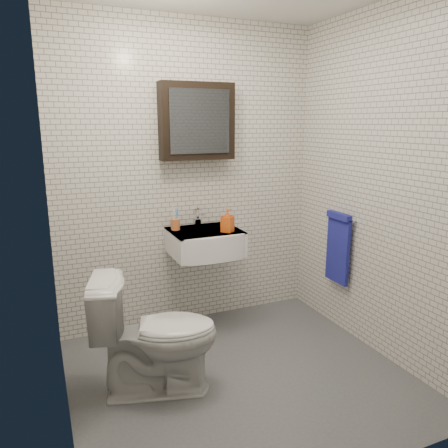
# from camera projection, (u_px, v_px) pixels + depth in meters

# --- Properties ---
(ground) EXTENTS (2.20, 2.00, 0.01)m
(ground) POSITION_uv_depth(u_px,v_px,m) (239.00, 375.00, 2.99)
(ground) COLOR #4B4D52
(ground) RESTS_ON ground
(room_shell) EXTENTS (2.22, 2.02, 2.51)m
(room_shell) POSITION_uv_depth(u_px,v_px,m) (241.00, 161.00, 2.65)
(room_shell) COLOR silver
(room_shell) RESTS_ON ground
(washbasin) EXTENTS (0.55, 0.50, 0.20)m
(washbasin) POSITION_uv_depth(u_px,v_px,m) (207.00, 242.00, 3.49)
(washbasin) COLOR white
(washbasin) RESTS_ON room_shell
(faucet) EXTENTS (0.06, 0.20, 0.15)m
(faucet) POSITION_uv_depth(u_px,v_px,m) (198.00, 218.00, 3.63)
(faucet) COLOR silver
(faucet) RESTS_ON washbasin
(mirror_cabinet) EXTENTS (0.60, 0.15, 0.60)m
(mirror_cabinet) POSITION_uv_depth(u_px,v_px,m) (197.00, 122.00, 3.45)
(mirror_cabinet) COLOR black
(mirror_cabinet) RESTS_ON room_shell
(towel_rail) EXTENTS (0.09, 0.30, 0.58)m
(towel_rail) POSITION_uv_depth(u_px,v_px,m) (338.00, 245.00, 3.54)
(towel_rail) COLOR silver
(towel_rail) RESTS_ON room_shell
(toothbrush_cup) EXTENTS (0.08, 0.08, 0.20)m
(toothbrush_cup) POSITION_uv_depth(u_px,v_px,m) (175.00, 224.00, 3.50)
(toothbrush_cup) COLOR #C76531
(toothbrush_cup) RESTS_ON washbasin
(soap_bottle) EXTENTS (0.12, 0.12, 0.19)m
(soap_bottle) POSITION_uv_depth(u_px,v_px,m) (228.00, 220.00, 3.43)
(soap_bottle) COLOR #DB4517
(soap_bottle) RESTS_ON washbasin
(toilet) EXTENTS (0.86, 0.62, 0.78)m
(toilet) POSITION_uv_depth(u_px,v_px,m) (156.00, 334.00, 2.75)
(toilet) COLOR silver
(toilet) RESTS_ON ground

